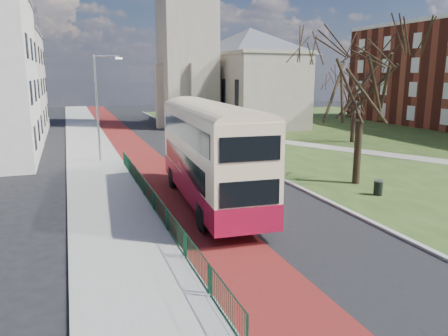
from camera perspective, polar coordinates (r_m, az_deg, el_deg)
name	(u,v)px	position (r m, az deg, el deg)	size (l,w,h in m)	color
ground	(239,232)	(19.16, 1.95, -8.31)	(160.00, 160.00, 0.00)	black
road_carriageway	(170,153)	(38.16, -7.04, 1.97)	(9.00, 120.00, 0.01)	black
bus_lane	(139,155)	(37.68, -11.05, 1.70)	(3.40, 120.00, 0.01)	#591414
pavement_west	(92,157)	(37.31, -16.83, 1.39)	(4.00, 120.00, 0.12)	gray
kerb_west	(117,155)	(37.45, -13.77, 1.61)	(0.25, 120.00, 0.13)	#999993
kerb_east	(213,146)	(41.26, -1.41, 2.91)	(0.25, 80.00, 0.13)	#999993
grass_green	(386,136)	(51.05, 20.36, 3.89)	(40.00, 80.00, 0.04)	#2A4518
footpath	(426,159)	(38.29, 24.89, 1.03)	(2.20, 36.00, 0.03)	#9E998C
pedestrian_railing	(154,201)	(21.89, -9.18, -4.30)	(0.07, 24.00, 1.12)	#0D3C25
gothic_church	(221,22)	(58.31, -0.33, 18.50)	(16.38, 18.00, 40.00)	gray
streetlamp	(99,102)	(34.82, -16.02, 8.23)	(2.13, 0.18, 8.00)	gray
bus	(210,150)	(22.26, -1.82, 2.38)	(3.60, 12.39, 5.12)	maroon
winter_tree_near	(363,69)	(27.66, 17.71, 12.18)	(8.74, 8.74, 10.01)	black
winter_tree_far	(355,91)	(45.21, 16.74, 9.63)	(5.80, 5.80, 7.31)	black
litter_bin	(378,188)	(25.96, 19.49, -2.44)	(0.65, 0.65, 0.85)	black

